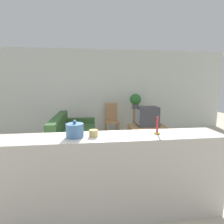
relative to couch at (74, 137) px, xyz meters
The scene contains 12 objects.
ground_plane 1.86m from the couch, 70.11° to the right, with size 14.00×14.00×0.00m, color beige.
wall_back 2.10m from the couch, 69.81° to the left, with size 9.00×0.06×2.70m.
couch is the anchor object (origin of this frame).
tv_stand 1.95m from the couch, ahead, with size 0.95×0.57×0.48m.
television 1.99m from the couch, ahead, with size 0.55×0.44×0.51m.
wooden_chair 1.62m from the couch, 47.53° to the left, with size 0.44×0.44×0.98m.
plant_stand 2.30m from the couch, 34.97° to the left, with size 0.15×0.15×0.78m.
potted_plant 2.43m from the couch, 34.97° to the left, with size 0.37×0.37×0.49m.
foreground_counter 2.39m from the couch, 74.78° to the right, with size 2.72×0.44×1.00m.
decorative_bowl 2.44m from the couch, 83.80° to the right, with size 0.20×0.20×0.20m.
candle_jar 2.46m from the couch, 78.78° to the right, with size 0.10×0.10×0.08m.
candlestick 2.71m from the couch, 62.37° to the right, with size 0.07×0.07×0.21m.
Camera 1 is at (-0.20, -2.49, 1.59)m, focal length 28.00 mm.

